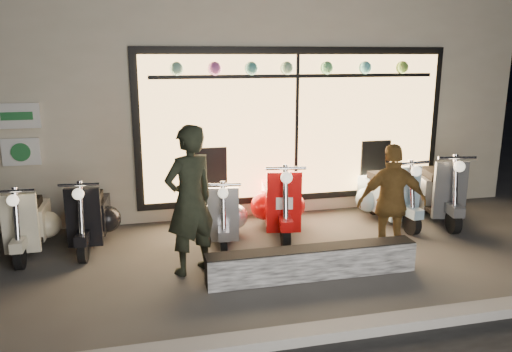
{
  "coord_description": "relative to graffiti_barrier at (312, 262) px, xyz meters",
  "views": [
    {
      "loc": [
        -1.85,
        -6.16,
        2.74
      ],
      "look_at": [
        -0.23,
        0.6,
        1.05
      ],
      "focal_mm": 35.0,
      "sensor_mm": 36.0,
      "label": 1
    }
  ],
  "objects": [
    {
      "name": "ground",
      "position": [
        -0.2,
        0.65,
        -0.2
      ],
      "size": [
        40.0,
        40.0,
        0.0
      ],
      "primitive_type": "plane",
      "color": "#383533",
      "rests_on": "ground"
    },
    {
      "name": "kerb",
      "position": [
        -0.2,
        -1.35,
        -0.14
      ],
      "size": [
        40.0,
        0.25,
        0.12
      ],
      "primitive_type": "cube",
      "color": "slate",
      "rests_on": "ground"
    },
    {
      "name": "scooter_grey",
      "position": [
        2.87,
        1.83,
        0.27
      ],
      "size": [
        0.74,
        1.65,
        1.17
      ],
      "rotation": [
        0.0,
        0.0,
        -0.2
      ],
      "color": "black",
      "rests_on": "ground"
    },
    {
      "name": "scooter_black",
      "position": [
        -2.79,
        1.92,
        0.22
      ],
      "size": [
        0.54,
        1.46,
        1.04
      ],
      "rotation": [
        0.0,
        0.0,
        -0.08
      ],
      "color": "black",
      "rests_on": "ground"
    },
    {
      "name": "scooter_red",
      "position": [
        0.09,
        1.83,
        0.26
      ],
      "size": [
        0.69,
        1.62,
        1.15
      ],
      "rotation": [
        0.0,
        0.0,
        -0.17
      ],
      "color": "black",
      "rests_on": "ground"
    },
    {
      "name": "scooter_cream",
      "position": [
        -3.63,
        1.87,
        0.21
      ],
      "size": [
        0.46,
        1.41,
        1.02
      ],
      "rotation": [
        0.0,
        0.0,
        -0.01
      ],
      "color": "black",
      "rests_on": "ground"
    },
    {
      "name": "graffiti_barrier",
      "position": [
        0.0,
        0.0,
        0.0
      ],
      "size": [
        2.7,
        0.28,
        0.4
      ],
      "primitive_type": "cube",
      "color": "black",
      "rests_on": "ground"
    },
    {
      "name": "scooter_silver",
      "position": [
        -0.85,
        1.65,
        0.2
      ],
      "size": [
        0.58,
        1.39,
        0.99
      ],
      "rotation": [
        0.0,
        0.0,
        -0.16
      ],
      "color": "black",
      "rests_on": "ground"
    },
    {
      "name": "man",
      "position": [
        -1.46,
        0.53,
        0.76
      ],
      "size": [
        0.83,
        0.73,
        1.92
      ],
      "primitive_type": "imported",
      "rotation": [
        0.0,
        0.0,
        3.63
      ],
      "color": "black",
      "rests_on": "ground"
    },
    {
      "name": "shop_building",
      "position": [
        -0.2,
        5.63,
        1.9
      ],
      "size": [
        10.2,
        6.23,
        4.2
      ],
      "color": "beige",
      "rests_on": "ground"
    },
    {
      "name": "scooter_blue",
      "position": [
        1.98,
        1.91,
        0.24
      ],
      "size": [
        0.56,
        1.55,
        1.1
      ],
      "rotation": [
        0.0,
        0.0,
        0.08
      ],
      "color": "black",
      "rests_on": "ground"
    },
    {
      "name": "woman",
      "position": [
        1.23,
        0.32,
        0.6
      ],
      "size": [
        0.99,
        0.54,
        1.61
      ],
      "primitive_type": "imported",
      "rotation": [
        0.0,
        0.0,
        2.97
      ],
      "color": "brown",
      "rests_on": "ground"
    }
  ]
}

